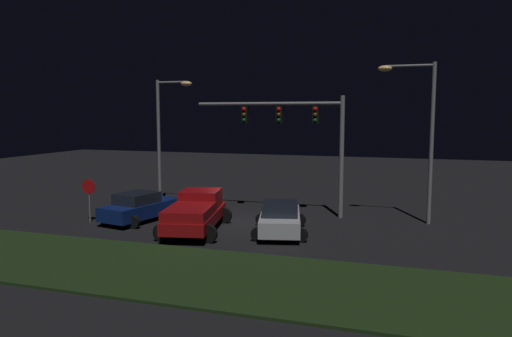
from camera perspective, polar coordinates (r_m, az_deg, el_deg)
ground_plane at (r=25.45m, az=-2.63°, el=-6.18°), size 80.00×80.00×0.00m
grass_median at (r=18.15m, az=-12.12°, el=-11.38°), size 26.95×5.66×0.10m
pickup_truck at (r=23.40m, az=-7.02°, el=-4.84°), size 3.61×5.69×1.80m
car_sedan at (r=26.07m, az=-13.44°, el=-4.39°), size 3.04×4.67×1.51m
car_sedan_far at (r=22.74m, az=2.83°, el=-5.81°), size 3.15×4.71×1.51m
traffic_signal_gantry at (r=26.56m, az=4.79°, el=5.00°), size 8.32×0.56×6.50m
street_lamp_left at (r=30.14m, az=-10.53°, el=4.88°), size 2.36×0.44×7.57m
street_lamp_right at (r=25.74m, az=18.65°, el=5.10°), size 2.80×0.44×8.07m
stop_sign at (r=26.35m, az=-18.96°, el=-2.64°), size 0.76×0.08×2.23m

